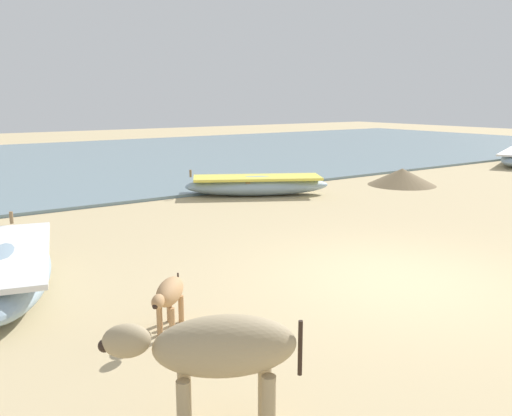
# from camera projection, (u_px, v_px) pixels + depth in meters

# --- Properties ---
(ground) EXTENTS (80.00, 80.00, 0.00)m
(ground) POSITION_uv_depth(u_px,v_px,m) (397.00, 281.00, 7.76)
(ground) COLOR tan
(sea_water) EXTENTS (60.00, 20.00, 0.08)m
(sea_water) POSITION_uv_depth(u_px,v_px,m) (61.00, 162.00, 22.06)
(sea_water) COLOR slate
(sea_water) RESTS_ON ground
(fishing_boat_1) EXTENTS (3.97, 2.86, 0.73)m
(fishing_boat_1) POSITION_uv_depth(u_px,v_px,m) (257.00, 185.00, 14.61)
(fishing_boat_1) COLOR #8CA5B7
(fishing_boat_1) RESTS_ON ground
(fishing_boat_2) EXTENTS (2.07, 3.89, 0.78)m
(fishing_boat_2) POSITION_uv_depth(u_px,v_px,m) (5.00, 269.00, 7.29)
(fishing_boat_2) COLOR #8CA5B7
(fishing_boat_2) RESTS_ON ground
(cow_adult_dun) EXTENTS (1.45, 0.99, 1.00)m
(cow_adult_dun) POSITION_uv_depth(u_px,v_px,m) (218.00, 351.00, 4.06)
(cow_adult_dun) COLOR tan
(cow_adult_dun) RESTS_ON ground
(calf_far_tan) EXTENTS (0.73, 0.78, 0.59)m
(calf_far_tan) POSITION_uv_depth(u_px,v_px,m) (169.00, 294.00, 6.04)
(calf_far_tan) COLOR tan
(calf_far_tan) RESTS_ON ground
(debris_pile_0) EXTENTS (2.91, 2.91, 0.52)m
(debris_pile_0) POSITION_uv_depth(u_px,v_px,m) (402.00, 177.00, 16.33)
(debris_pile_0) COLOR #7A6647
(debris_pile_0) RESTS_ON ground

